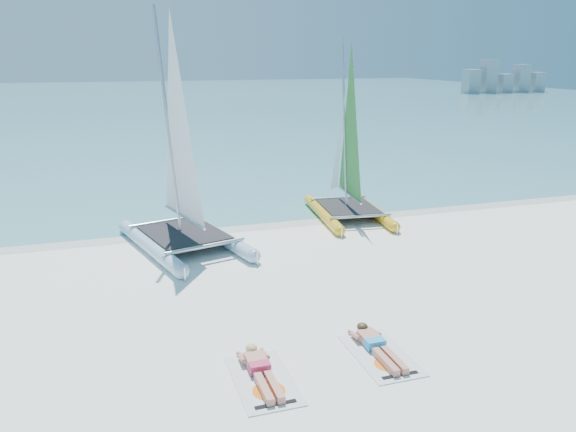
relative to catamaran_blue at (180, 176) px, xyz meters
name	(u,v)px	position (x,y,z in m)	size (l,w,h in m)	color
ground	(328,284)	(3.01, -4.02, -2.11)	(140.00, 140.00, 0.00)	white
sea	(144,100)	(3.01, 58.98, -2.10)	(140.00, 115.00, 0.01)	#75C3BD
wet_sand_strip	(267,223)	(3.01, 1.48, -2.10)	(140.00, 1.40, 0.01)	silver
distant_skyline	(503,80)	(56.72, 57.98, -0.17)	(14.00, 2.00, 5.00)	#9FA7AF
catamaran_blue	(180,176)	(0.00, 0.00, 0.00)	(3.71, 5.63, 7.05)	#BEE4F9
catamaran_yellow	(346,159)	(5.96, 1.78, -0.15)	(2.66, 4.98, 6.21)	yellow
towel_a	(263,380)	(0.33, -7.68, -2.10)	(1.00, 1.85, 0.02)	silver
sunbather_a	(260,369)	(0.33, -7.49, -1.99)	(0.37, 1.73, 0.26)	tan
towel_b	(380,355)	(2.66, -7.53, -2.10)	(1.00, 1.85, 0.02)	silver
sunbather_b	(376,345)	(2.66, -7.34, -1.99)	(0.37, 1.73, 0.26)	tan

